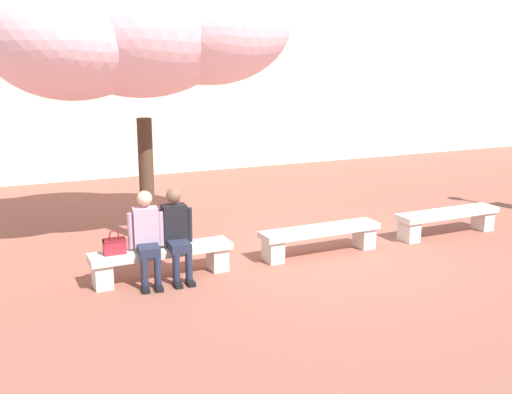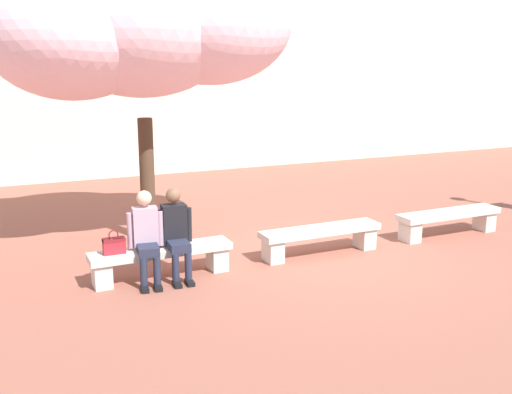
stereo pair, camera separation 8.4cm
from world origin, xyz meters
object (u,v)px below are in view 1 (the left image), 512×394
Objects in this scene: stone_bench_west_end at (162,257)px; cherry_tree_main at (137,26)px; stone_bench_center at (448,218)px; person_seated_left at (147,234)px; stone_bench_near_west at (320,236)px; handbag at (114,245)px; person_seated_right at (176,230)px.

stone_bench_west_end is 3.74m from cherry_tree_main.
person_seated_left is at bearing -179.44° from stone_bench_center.
stone_bench_west_end is 1.00× the size of stone_bench_near_west.
handbag reaches higher than stone_bench_west_end.
person_seated_right is (0.42, -0.00, 0.00)m from person_seated_left.
handbag is at bearing 172.63° from person_seated_left.
person_seated_right is (-2.40, -0.05, 0.39)m from stone_bench_near_west.
person_seated_right reaches higher than stone_bench_west_end.
stone_bench_center is 6.22m from cherry_tree_main.
cherry_tree_main is at bearing 82.87° from stone_bench_west_end.
cherry_tree_main is at bearing 63.88° from handbag.
stone_bench_near_west is (2.60, 0.00, 0.00)m from stone_bench_west_end.
stone_bench_center is at bearing -19.96° from cherry_tree_main.
person_seated_right reaches higher than handbag.
handbag is (-5.86, 0.00, 0.27)m from stone_bench_center.
handbag reaches higher than stone_bench_near_west.
stone_bench_near_west is at bearing 1.08° from person_seated_left.
cherry_tree_main reaches higher than handbag.
person_seated_left is 0.46m from handbag.
cherry_tree_main is at bearing 142.72° from stone_bench_near_west.
handbag is at bearing 176.19° from person_seated_right.
stone_bench_west_end and stone_bench_near_west have the same top height.
person_seated_right is 3.42m from cherry_tree_main.
stone_bench_near_west is at bearing 0.00° from stone_bench_west_end.
cherry_tree_main is (-4.98, 1.81, 3.26)m from stone_bench_center.
stone_bench_near_west is 0.42× the size of cherry_tree_main.
stone_bench_near_west is at bearing 1.28° from person_seated_right.
person_seated_left is at bearing -178.92° from stone_bench_near_west.
person_seated_right is 3.81× the size of handbag.
stone_bench_center is 1.58× the size of person_seated_right.
person_seated_left reaches higher than handbag.
stone_bench_west_end is at bearing -97.13° from cherry_tree_main.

